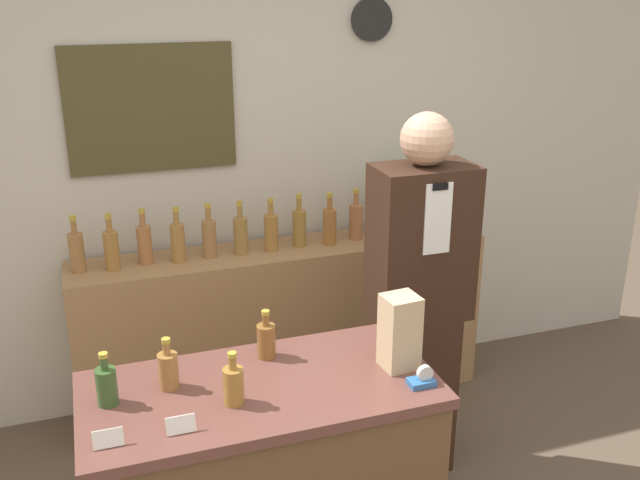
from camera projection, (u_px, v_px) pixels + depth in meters
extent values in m
cube|color=beige|center=(250.00, 158.00, 3.77)|extent=(5.20, 0.06, 2.70)
cube|color=#474022|center=(151.00, 109.00, 3.48)|extent=(0.82, 0.02, 0.62)
cylinder|color=black|center=(372.00, 19.00, 3.69)|extent=(0.22, 0.03, 0.22)
cube|color=#9E754C|center=(285.00, 326.00, 3.90)|extent=(2.20, 0.36, 0.91)
cube|color=brown|center=(260.00, 390.00, 2.44)|extent=(1.21, 0.59, 0.04)
cube|color=#331E14|center=(414.00, 391.00, 3.38)|extent=(0.33, 0.26, 0.80)
cube|color=#331E14|center=(421.00, 243.00, 3.12)|extent=(0.44, 0.26, 0.70)
cube|color=white|center=(438.00, 219.00, 2.95)|extent=(0.12, 0.01, 0.31)
cube|color=black|center=(440.00, 187.00, 2.90)|extent=(0.07, 0.01, 0.03)
sphere|color=tan|center=(427.00, 139.00, 2.96)|extent=(0.23, 0.23, 0.23)
cylinder|color=#4C3D2D|center=(417.00, 221.00, 3.99)|extent=(0.20, 0.20, 0.10)
sphere|color=#2D6B2D|center=(419.00, 191.00, 3.93)|extent=(0.30, 0.30, 0.30)
cube|color=tan|center=(400.00, 332.00, 2.51)|extent=(0.13, 0.12, 0.27)
cube|color=#2D66A8|center=(421.00, 382.00, 2.43)|extent=(0.09, 0.06, 0.02)
cylinder|color=silver|center=(425.00, 373.00, 2.42)|extent=(0.06, 0.02, 0.06)
cube|color=white|center=(108.00, 438.00, 2.10)|extent=(0.09, 0.02, 0.06)
cube|color=white|center=(181.00, 425.00, 2.17)|extent=(0.09, 0.02, 0.06)
cylinder|color=#355429|center=(107.00, 387.00, 2.31)|extent=(0.07, 0.07, 0.13)
cylinder|color=#355429|center=(104.00, 363.00, 2.28)|extent=(0.03, 0.03, 0.04)
cylinder|color=#B29933|center=(103.00, 355.00, 2.27)|extent=(0.03, 0.03, 0.01)
cylinder|color=olive|center=(168.00, 371.00, 2.40)|extent=(0.07, 0.07, 0.13)
cylinder|color=olive|center=(167.00, 348.00, 2.37)|extent=(0.03, 0.03, 0.04)
cylinder|color=#B29933|center=(166.00, 340.00, 2.36)|extent=(0.03, 0.03, 0.01)
cylinder|color=olive|center=(234.00, 386.00, 2.31)|extent=(0.07, 0.07, 0.13)
cylinder|color=olive|center=(232.00, 363.00, 2.28)|extent=(0.03, 0.03, 0.04)
cylinder|color=#B29933|center=(232.00, 355.00, 2.27)|extent=(0.03, 0.03, 0.01)
cylinder|color=brown|center=(266.00, 341.00, 2.60)|extent=(0.07, 0.07, 0.13)
cylinder|color=brown|center=(266.00, 320.00, 2.57)|extent=(0.03, 0.03, 0.04)
cylinder|color=#B29933|center=(265.00, 313.00, 2.56)|extent=(0.03, 0.03, 0.01)
cylinder|color=olive|center=(77.00, 253.00, 3.41)|extent=(0.07, 0.07, 0.19)
cylinder|color=olive|center=(74.00, 227.00, 3.36)|extent=(0.03, 0.03, 0.07)
cylinder|color=#B29933|center=(73.00, 218.00, 3.35)|extent=(0.03, 0.03, 0.02)
cylinder|color=olive|center=(112.00, 251.00, 3.44)|extent=(0.07, 0.07, 0.19)
cylinder|color=olive|center=(109.00, 225.00, 3.39)|extent=(0.03, 0.03, 0.07)
cylinder|color=#B29933|center=(108.00, 216.00, 3.37)|extent=(0.03, 0.03, 0.02)
cylinder|color=#A56A3D|center=(145.00, 245.00, 3.51)|extent=(0.07, 0.07, 0.19)
cylinder|color=#A56A3D|center=(142.00, 220.00, 3.47)|extent=(0.03, 0.03, 0.07)
cylinder|color=#B29933|center=(142.00, 211.00, 3.45)|extent=(0.03, 0.03, 0.02)
cylinder|color=#9F7238|center=(178.00, 243.00, 3.54)|extent=(0.07, 0.07, 0.19)
cylinder|color=#9F7238|center=(176.00, 218.00, 3.49)|extent=(0.03, 0.03, 0.07)
cylinder|color=#B29933|center=(175.00, 209.00, 3.48)|extent=(0.03, 0.03, 0.02)
cylinder|color=#9B6E3F|center=(209.00, 239.00, 3.59)|extent=(0.07, 0.07, 0.19)
cylinder|color=#9B6E3F|center=(208.00, 214.00, 3.55)|extent=(0.03, 0.03, 0.07)
cylinder|color=#B29933|center=(208.00, 206.00, 3.53)|extent=(0.03, 0.03, 0.02)
cylinder|color=olive|center=(241.00, 236.00, 3.63)|extent=(0.07, 0.07, 0.19)
cylinder|color=olive|center=(240.00, 212.00, 3.59)|extent=(0.03, 0.03, 0.07)
cylinder|color=#B29933|center=(239.00, 203.00, 3.57)|extent=(0.03, 0.03, 0.02)
cylinder|color=#A27236|center=(271.00, 233.00, 3.68)|extent=(0.07, 0.07, 0.19)
cylinder|color=#A27236|center=(271.00, 209.00, 3.63)|extent=(0.03, 0.03, 0.07)
cylinder|color=#B29933|center=(270.00, 200.00, 3.61)|extent=(0.03, 0.03, 0.02)
cylinder|color=olive|center=(299.00, 228.00, 3.75)|extent=(0.07, 0.07, 0.19)
cylinder|color=olive|center=(299.00, 204.00, 3.70)|extent=(0.03, 0.03, 0.07)
cylinder|color=#B29933|center=(299.00, 196.00, 3.69)|extent=(0.03, 0.03, 0.02)
cylinder|color=#9D6530|center=(330.00, 227.00, 3.77)|extent=(0.07, 0.07, 0.19)
cylinder|color=#9D6530|center=(330.00, 203.00, 3.72)|extent=(0.03, 0.03, 0.07)
cylinder|color=#B29933|center=(330.00, 195.00, 3.71)|extent=(0.03, 0.03, 0.02)
cylinder|color=#A2643E|center=(356.00, 222.00, 3.84)|extent=(0.07, 0.07, 0.19)
cylinder|color=#A2643E|center=(356.00, 199.00, 3.80)|extent=(0.03, 0.03, 0.07)
cylinder|color=#B29933|center=(356.00, 191.00, 3.78)|extent=(0.03, 0.03, 0.02)
cylinder|color=#9C6433|center=(382.00, 219.00, 3.89)|extent=(0.07, 0.07, 0.19)
cylinder|color=#9C6433|center=(383.00, 196.00, 3.85)|extent=(0.03, 0.03, 0.07)
cylinder|color=#B29933|center=(383.00, 188.00, 3.83)|extent=(0.03, 0.03, 0.02)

